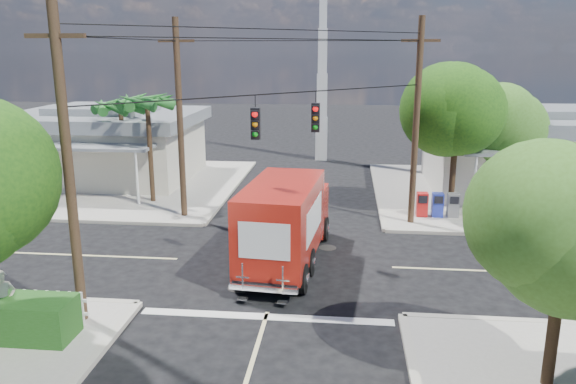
# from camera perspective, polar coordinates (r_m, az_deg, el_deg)

# --- Properties ---
(ground) EXTENTS (120.00, 120.00, 0.00)m
(ground) POSITION_cam_1_polar(r_m,az_deg,el_deg) (20.87, -0.57, -7.23)
(ground) COLOR black
(ground) RESTS_ON ground
(sidewalk_ne) EXTENTS (14.12, 14.12, 0.14)m
(sidewalk_ne) POSITION_cam_1_polar(r_m,az_deg,el_deg) (32.29, 21.32, -0.26)
(sidewalk_ne) COLOR #9F9A90
(sidewalk_ne) RESTS_ON ground
(sidewalk_nw) EXTENTS (14.12, 14.12, 0.14)m
(sidewalk_nw) POSITION_cam_1_polar(r_m,az_deg,el_deg) (33.74, -17.07, 0.70)
(sidewalk_nw) COLOR #9F9A90
(sidewalk_nw) RESTS_ON ground
(road_markings) EXTENTS (32.00, 32.00, 0.01)m
(road_markings) POSITION_cam_1_polar(r_m,az_deg,el_deg) (19.51, -1.06, -8.80)
(road_markings) COLOR beige
(road_markings) RESTS_ON ground
(building_ne) EXTENTS (11.80, 10.20, 4.50)m
(building_ne) POSITION_cam_1_polar(r_m,az_deg,el_deg) (33.32, 23.88, 3.89)
(building_ne) COLOR silver
(building_ne) RESTS_ON sidewalk_ne
(building_nw) EXTENTS (10.80, 10.20, 4.30)m
(building_nw) POSITION_cam_1_polar(r_m,az_deg,el_deg) (35.20, -18.03, 4.76)
(building_nw) COLOR beige
(building_nw) RESTS_ON sidewalk_nw
(radio_tower) EXTENTS (0.80, 0.80, 17.00)m
(radio_tower) POSITION_cam_1_polar(r_m,az_deg,el_deg) (39.36, 3.50, 11.40)
(radio_tower) COLOR silver
(radio_tower) RESTS_ON ground
(tree_ne_front) EXTENTS (4.21, 4.14, 6.66)m
(tree_ne_front) POSITION_cam_1_polar(r_m,az_deg,el_deg) (26.67, 16.84, 7.49)
(tree_ne_front) COLOR #422D1C
(tree_ne_front) RESTS_ON sidewalk_ne
(tree_ne_back) EXTENTS (3.77, 3.66, 5.82)m
(tree_ne_back) POSITION_cam_1_polar(r_m,az_deg,el_deg) (29.44, 20.99, 6.62)
(tree_ne_back) COLOR #422D1C
(tree_ne_back) RESTS_ON sidewalk_ne
(tree_se) EXTENTS (3.67, 3.54, 5.62)m
(tree_se) POSITION_cam_1_polar(r_m,az_deg,el_deg) (13.46, 26.60, -2.92)
(tree_se) COLOR #422D1C
(tree_se) RESTS_ON sidewalk_se
(palm_nw_front) EXTENTS (3.01, 3.08, 5.59)m
(palm_nw_front) POSITION_cam_1_polar(r_m,az_deg,el_deg) (28.60, -14.11, 8.66)
(palm_nw_front) COLOR #422D1C
(palm_nw_front) RESTS_ON sidewalk_nw
(palm_nw_back) EXTENTS (3.01, 3.08, 5.19)m
(palm_nw_back) POSITION_cam_1_polar(r_m,az_deg,el_deg) (30.75, -16.66, 8.17)
(palm_nw_back) COLOR #422D1C
(palm_nw_back) RESTS_ON sidewalk_nw
(utility_poles) EXTENTS (12.00, 10.68, 9.00)m
(utility_poles) POSITION_cam_1_polar(r_m,az_deg,el_deg) (21.43, -4.35, 6.26)
(utility_poles) COLOR #473321
(utility_poles) RESTS_ON ground
(vending_boxes) EXTENTS (1.90, 0.50, 1.10)m
(vending_boxes) POSITION_cam_1_polar(r_m,az_deg,el_deg) (26.76, 14.94, -1.26)
(vending_boxes) COLOR red
(vending_boxes) RESTS_ON sidewalk_ne
(delivery_truck) EXTENTS (2.95, 7.49, 3.17)m
(delivery_truck) POSITION_cam_1_polar(r_m,az_deg,el_deg) (20.35, -0.23, -3.00)
(delivery_truck) COLOR black
(delivery_truck) RESTS_ON ground
(pedestrian) EXTENTS (0.77, 0.79, 1.83)m
(pedestrian) POSITION_cam_1_polar(r_m,az_deg,el_deg) (17.20, -26.91, -9.96)
(pedestrian) COLOR beige
(pedestrian) RESTS_ON sidewalk_sw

